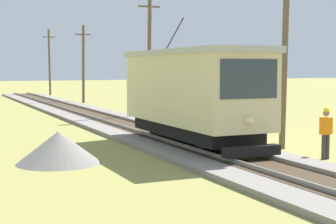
% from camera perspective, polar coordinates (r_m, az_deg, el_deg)
% --- Properties ---
extents(red_tram, '(2.60, 8.54, 4.79)m').
position_cam_1_polar(red_tram, '(20.17, 2.68, 2.20)').
color(red_tram, beige).
rests_on(red_tram, rail_right).
extents(utility_pole_near_tram, '(1.40, 0.39, 7.33)m').
position_cam_1_polar(utility_pole_near_tram, '(20.42, 12.62, 6.53)').
color(utility_pole_near_tram, brown).
rests_on(utility_pole_near_tram, ground).
extents(utility_pole_mid, '(1.40, 0.51, 7.82)m').
position_cam_1_polar(utility_pole_mid, '(32.50, -2.05, 6.39)').
color(utility_pole_mid, brown).
rests_on(utility_pole_mid, ground).
extents(utility_pole_far, '(1.40, 0.55, 6.93)m').
position_cam_1_polar(utility_pole_far, '(47.45, -9.22, 5.29)').
color(utility_pole_far, brown).
rests_on(utility_pole_far, ground).
extents(utility_pole_distant, '(1.40, 0.53, 7.60)m').
position_cam_1_polar(utility_pole_distant, '(62.20, -12.81, 5.41)').
color(utility_pole_distant, brown).
rests_on(utility_pole_distant, ground).
extents(gravel_pile, '(2.77, 2.77, 1.06)m').
position_cam_1_polar(gravel_pile, '(17.46, -11.86, -3.79)').
color(gravel_pile, gray).
rests_on(gravel_pile, ground).
extents(track_worker, '(0.39, 0.25, 1.78)m').
position_cam_1_polar(track_worker, '(18.59, 16.84, -1.96)').
color(track_worker, '#38332D').
rests_on(track_worker, ground).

